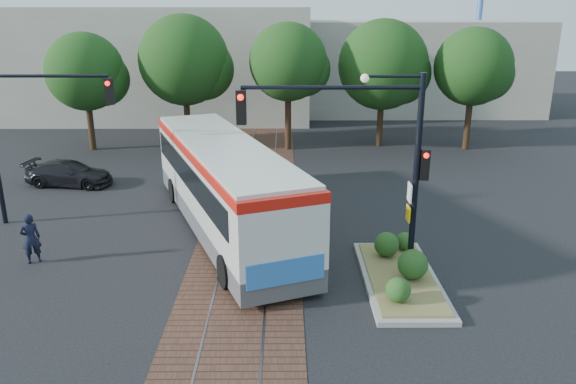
# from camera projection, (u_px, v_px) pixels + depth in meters

# --- Properties ---
(ground) EXTENTS (120.00, 120.00, 0.00)m
(ground) POSITION_uv_depth(u_px,v_px,m) (244.00, 267.00, 17.93)
(ground) COLOR black
(ground) RESTS_ON ground
(trackbed) EXTENTS (3.60, 40.00, 0.02)m
(trackbed) POSITION_uv_depth(u_px,v_px,m) (251.00, 222.00, 21.73)
(trackbed) COLOR #553226
(trackbed) RESTS_ON ground
(tree_row) EXTENTS (26.40, 5.60, 7.67)m
(tree_row) POSITION_uv_depth(u_px,v_px,m) (283.00, 65.00, 32.05)
(tree_row) COLOR #382314
(tree_row) RESTS_ON ground
(warehouses) EXTENTS (40.00, 13.00, 8.00)m
(warehouses) POSITION_uv_depth(u_px,v_px,m) (261.00, 64.00, 44.08)
(warehouses) COLOR #ADA899
(warehouses) RESTS_ON ground
(city_bus) EXTENTS (6.90, 12.49, 3.32)m
(city_bus) POSITION_uv_depth(u_px,v_px,m) (224.00, 182.00, 20.48)
(city_bus) COLOR #4A4A4C
(city_bus) RESTS_ON ground
(traffic_island) EXTENTS (2.20, 5.20, 1.13)m
(traffic_island) POSITION_uv_depth(u_px,v_px,m) (401.00, 270.00, 17.00)
(traffic_island) COLOR gray
(traffic_island) RESTS_ON ground
(signal_pole_main) EXTENTS (5.49, 0.46, 6.00)m
(signal_pole_main) POSITION_uv_depth(u_px,v_px,m) (375.00, 146.00, 15.90)
(signal_pole_main) COLOR black
(signal_pole_main) RESTS_ON ground
(signal_pole_left) EXTENTS (4.99, 0.34, 6.00)m
(signal_pole_left) POSITION_uv_depth(u_px,v_px,m) (20.00, 124.00, 20.49)
(signal_pole_left) COLOR black
(signal_pole_left) RESTS_ON ground
(officer) EXTENTS (0.73, 0.66, 1.68)m
(officer) POSITION_uv_depth(u_px,v_px,m) (31.00, 239.00, 18.03)
(officer) COLOR black
(officer) RESTS_ON ground
(parked_car) EXTENTS (4.18, 2.16, 1.16)m
(parked_car) POSITION_uv_depth(u_px,v_px,m) (69.00, 173.00, 26.17)
(parked_car) COLOR black
(parked_car) RESTS_ON ground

